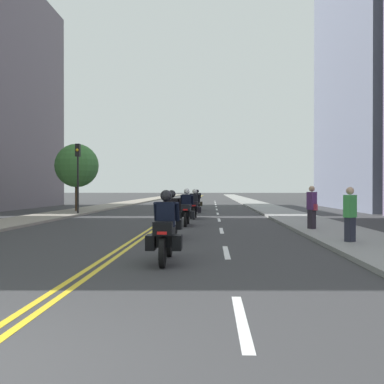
{
  "coord_description": "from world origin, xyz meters",
  "views": [
    {
      "loc": [
        2.43,
        -3.62,
        1.64
      ],
      "look_at": [
        1.17,
        24.45,
        1.44
      ],
      "focal_mm": 42.06,
      "sensor_mm": 36.0,
      "label": 1
    }
  ],
  "objects_px": {
    "pedestrian_0": "(312,208)",
    "traffic_light_near": "(78,166)",
    "motorcycle_0": "(166,233)",
    "motorcycle_1": "(171,219)",
    "motorcycle_5": "(197,202)",
    "motorcycle_3": "(195,207)",
    "pedestrian_1": "(350,215)",
    "street_tree_1": "(77,166)",
    "motorcycle_2": "(187,210)",
    "motorcycle_4": "(194,204)"
  },
  "relations": [
    {
      "from": "pedestrian_0",
      "to": "traffic_light_near",
      "type": "bearing_deg",
      "value": -154.65
    },
    {
      "from": "motorcycle_0",
      "to": "traffic_light_near",
      "type": "height_order",
      "value": "traffic_light_near"
    },
    {
      "from": "motorcycle_1",
      "to": "motorcycle_5",
      "type": "distance_m",
      "value": 19.9
    },
    {
      "from": "motorcycle_3",
      "to": "traffic_light_near",
      "type": "height_order",
      "value": "traffic_light_near"
    },
    {
      "from": "motorcycle_3",
      "to": "pedestrian_1",
      "type": "xyz_separation_m",
      "value": [
        4.93,
        -11.57,
        0.21
      ]
    },
    {
      "from": "street_tree_1",
      "to": "motorcycle_3",
      "type": "bearing_deg",
      "value": -35.37
    },
    {
      "from": "pedestrian_0",
      "to": "pedestrian_1",
      "type": "bearing_deg",
      "value": -21.58
    },
    {
      "from": "motorcycle_5",
      "to": "pedestrian_0",
      "type": "distance_m",
      "value": 17.96
    },
    {
      "from": "motorcycle_1",
      "to": "motorcycle_3",
      "type": "height_order",
      "value": "motorcycle_3"
    },
    {
      "from": "street_tree_1",
      "to": "motorcycle_0",
      "type": "bearing_deg",
      "value": -68.12
    },
    {
      "from": "motorcycle_5",
      "to": "street_tree_1",
      "type": "relative_size",
      "value": 0.44
    },
    {
      "from": "motorcycle_2",
      "to": "motorcycle_5",
      "type": "xyz_separation_m",
      "value": [
        -0.0,
        14.57,
        -0.03
      ]
    },
    {
      "from": "motorcycle_0",
      "to": "street_tree_1",
      "type": "distance_m",
      "value": 22.48
    },
    {
      "from": "motorcycle_0",
      "to": "motorcycle_4",
      "type": "distance_m",
      "value": 19.76
    },
    {
      "from": "street_tree_1",
      "to": "motorcycle_2",
      "type": "bearing_deg",
      "value": -52.4
    },
    {
      "from": "motorcycle_1",
      "to": "traffic_light_near",
      "type": "height_order",
      "value": "traffic_light_near"
    },
    {
      "from": "motorcycle_2",
      "to": "motorcycle_5",
      "type": "height_order",
      "value": "motorcycle_2"
    },
    {
      "from": "motorcycle_2",
      "to": "pedestrian_1",
      "type": "distance_m",
      "value": 8.56
    },
    {
      "from": "motorcycle_1",
      "to": "motorcycle_3",
      "type": "distance_m",
      "value": 10.05
    },
    {
      "from": "motorcycle_3",
      "to": "traffic_light_near",
      "type": "bearing_deg",
      "value": 158.06
    },
    {
      "from": "motorcycle_5",
      "to": "street_tree_1",
      "type": "height_order",
      "value": "street_tree_1"
    },
    {
      "from": "pedestrian_1",
      "to": "street_tree_1",
      "type": "distance_m",
      "value": 22.14
    },
    {
      "from": "motorcycle_5",
      "to": "motorcycle_3",
      "type": "bearing_deg",
      "value": -91.89
    },
    {
      "from": "motorcycle_0",
      "to": "motorcycle_5",
      "type": "height_order",
      "value": "motorcycle_0"
    },
    {
      "from": "motorcycle_2",
      "to": "street_tree_1",
      "type": "relative_size",
      "value": 0.48
    },
    {
      "from": "pedestrian_1",
      "to": "motorcycle_4",
      "type": "bearing_deg",
      "value": -113.04
    },
    {
      "from": "pedestrian_1",
      "to": "motorcycle_2",
      "type": "bearing_deg",
      "value": -93.64
    },
    {
      "from": "traffic_light_near",
      "to": "motorcycle_3",
      "type": "bearing_deg",
      "value": -22.59
    },
    {
      "from": "motorcycle_0",
      "to": "pedestrian_0",
      "type": "bearing_deg",
      "value": 56.54
    },
    {
      "from": "motorcycle_1",
      "to": "motorcycle_2",
      "type": "distance_m",
      "value": 5.34
    },
    {
      "from": "motorcycle_0",
      "to": "street_tree_1",
      "type": "xyz_separation_m",
      "value": [
        -8.32,
        20.72,
        2.58
      ]
    },
    {
      "from": "motorcycle_0",
      "to": "pedestrian_0",
      "type": "relative_size",
      "value": 1.24
    },
    {
      "from": "motorcycle_2",
      "to": "pedestrian_1",
      "type": "relative_size",
      "value": 1.35
    },
    {
      "from": "pedestrian_1",
      "to": "motorcycle_1",
      "type": "bearing_deg",
      "value": -56.4
    },
    {
      "from": "motorcycle_2",
      "to": "motorcycle_3",
      "type": "relative_size",
      "value": 1.05
    },
    {
      "from": "motorcycle_3",
      "to": "pedestrian_0",
      "type": "height_order",
      "value": "pedestrian_0"
    },
    {
      "from": "traffic_light_near",
      "to": "motorcycle_1",
      "type": "bearing_deg",
      "value": -61.7
    },
    {
      "from": "motorcycle_1",
      "to": "motorcycle_5",
      "type": "relative_size",
      "value": 1.06
    },
    {
      "from": "motorcycle_1",
      "to": "motorcycle_3",
      "type": "bearing_deg",
      "value": 90.1
    },
    {
      "from": "motorcycle_2",
      "to": "street_tree_1",
      "type": "height_order",
      "value": "street_tree_1"
    },
    {
      "from": "motorcycle_0",
      "to": "pedestrian_1",
      "type": "relative_size",
      "value": 1.28
    },
    {
      "from": "motorcycle_0",
      "to": "motorcycle_4",
      "type": "relative_size",
      "value": 0.97
    },
    {
      "from": "pedestrian_0",
      "to": "motorcycle_2",
      "type": "bearing_deg",
      "value": -142.58
    },
    {
      "from": "motorcycle_0",
      "to": "traffic_light_near",
      "type": "distance_m",
      "value": 19.48
    },
    {
      "from": "pedestrian_0",
      "to": "street_tree_1",
      "type": "distance_m",
      "value": 18.88
    },
    {
      "from": "motorcycle_5",
      "to": "pedestrian_0",
      "type": "height_order",
      "value": "pedestrian_0"
    },
    {
      "from": "motorcycle_0",
      "to": "pedestrian_1",
      "type": "height_order",
      "value": "pedestrian_1"
    },
    {
      "from": "motorcycle_2",
      "to": "motorcycle_4",
      "type": "distance_m",
      "value": 9.7
    },
    {
      "from": "motorcycle_2",
      "to": "traffic_light_near",
      "type": "bearing_deg",
      "value": 133.72
    },
    {
      "from": "pedestrian_0",
      "to": "street_tree_1",
      "type": "height_order",
      "value": "street_tree_1"
    }
  ]
}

